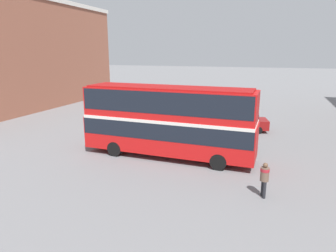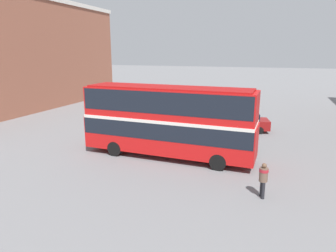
% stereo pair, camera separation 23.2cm
% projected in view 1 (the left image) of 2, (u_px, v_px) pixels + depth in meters
% --- Properties ---
extents(ground_plane, '(240.00, 240.00, 0.00)m').
position_uv_depth(ground_plane, '(188.00, 158.00, 19.41)').
color(ground_plane, slate).
extents(building_row_left, '(11.89, 29.81, 12.83)m').
position_uv_depth(building_row_left, '(2.00, 54.00, 35.54)').
color(building_row_left, '#935642').
rests_on(building_row_left, ground_plane).
extents(double_decker_bus, '(11.12, 2.80, 4.58)m').
position_uv_depth(double_decker_bus, '(168.00, 117.00, 19.03)').
color(double_decker_bus, red).
rests_on(double_decker_bus, ground_plane).
extents(pedestrian_foreground, '(0.54, 0.54, 1.71)m').
position_uv_depth(pedestrian_foreground, '(264.00, 176.00, 13.94)').
color(pedestrian_foreground, '#232328').
rests_on(pedestrian_foreground, ground_plane).
extents(parked_car_kerb_near, '(4.88, 2.53, 1.55)m').
position_uv_depth(parked_car_kerb_near, '(156.00, 115.00, 28.91)').
color(parked_car_kerb_near, navy).
rests_on(parked_car_kerb_near, ground_plane).
extents(parked_car_kerb_far, '(4.78, 2.87, 1.61)m').
position_uv_depth(parked_car_kerb_far, '(241.00, 122.00, 25.87)').
color(parked_car_kerb_far, maroon).
rests_on(parked_car_kerb_far, ground_plane).
extents(parked_car_side_street, '(4.89, 2.91, 1.55)m').
position_uv_depth(parked_car_side_street, '(135.00, 104.00, 34.77)').
color(parked_car_side_street, black).
rests_on(parked_car_side_street, ground_plane).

